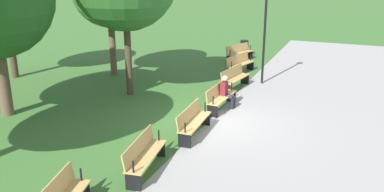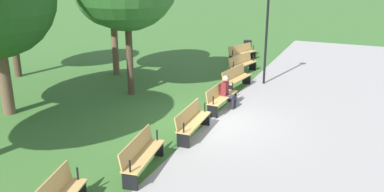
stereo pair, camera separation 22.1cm
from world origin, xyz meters
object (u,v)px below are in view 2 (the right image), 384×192
Objects in this scene: bench_2 at (236,78)px; bench_5 at (141,154)px; lamp_post at (267,17)px; bench_4 at (192,121)px; trash_bin at (247,48)px; bench_0 at (242,52)px; bench_1 at (242,64)px; bench_3 at (221,96)px; person_seated at (227,91)px.

bench_2 is 1.00× the size of bench_5.
lamp_post reaches higher than bench_2.
bench_4 is 0.47× the size of lamp_post.
bench_4 is 11.72m from trash_bin.
bench_0 is at bearing 3.96° from trash_bin.
bench_1 and bench_4 have the same top height.
bench_3 is 1.64× the size of person_seated.
bench_3 is at bearing 14.32° from bench_2.
bench_2 and bench_4 have the same top height.
bench_0 and bench_2 have the same top height.
bench_5 is 1.66× the size of person_seated.
bench_5 reaches higher than trash_bin.
bench_1 is 1.67× the size of person_seated.
lamp_post is (-9.02, 0.89, 2.43)m from bench_5.
bench_4 is at bearing 11.46° from bench_2.
bench_4 is at bearing -5.59° from lamp_post.
bench_3 is (7.61, 1.54, 0.00)m from bench_0.
person_seated reaches higher than bench_4.
trash_bin is (-11.61, -1.63, -0.03)m from bench_4.
bench_0 is 1.01× the size of bench_3.
lamp_post is at bearing 171.54° from bench_4.
bench_4 is at bearing 2.87° from bench_3.
bench_1 is 2.60m from bench_2.
person_seated is (-2.81, 0.16, 0.16)m from bench_4.
bench_2 is 7.76m from bench_5.
bench_0 is at bearing -164.25° from person_seated.
person_seated is at bearing 146.40° from bench_3.
bench_1 is at bearing 174.25° from bench_5.
bench_0 is 2.60m from bench_1.
lamp_post reaches higher than bench_0.
bench_1 is at bearing -159.98° from bench_2.
bench_4 reaches higher than trash_bin.
bench_1 is 7.76m from bench_4.
bench_5 is (12.79, 1.28, 0.00)m from bench_0.
trash_bin is (-1.40, -0.10, -0.03)m from bench_0.
bench_3 reaches higher than trash_bin.
bench_0 is 1.01× the size of bench_4.
bench_3 is at bearing 177.13° from bench_4.
person_seated is (-5.39, 0.41, 0.16)m from bench_5.
bench_1 is at bearing 12.51° from trash_bin.
trash_bin is at bearing 176.93° from bench_5.
bench_3 is 9.16m from trash_bin.
bench_3 and bench_5 have the same top height.
bench_1 is 3.98m from trash_bin.
lamp_post is (-6.44, 0.63, 2.43)m from bench_4.
trash_bin is (-8.80, -1.79, -0.19)m from person_seated.
trash_bin is at bearing -166.86° from bench_3.
bench_3 is 0.30m from person_seated.
bench_2 is 0.47× the size of lamp_post.
bench_1 is (2.48, 0.76, 0.00)m from bench_0.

